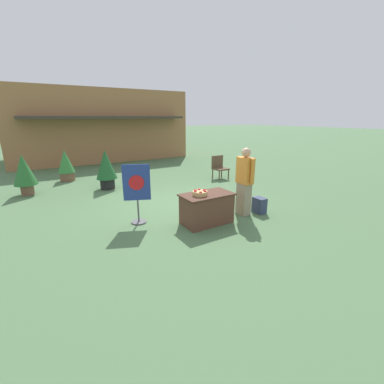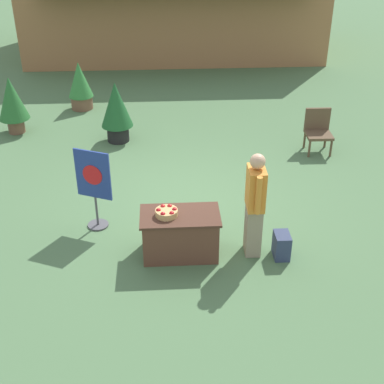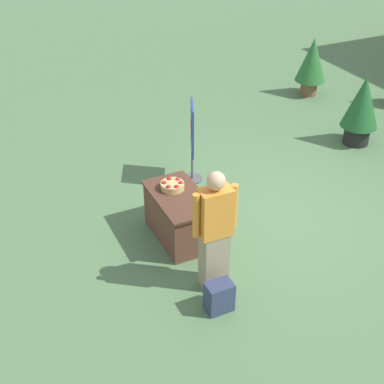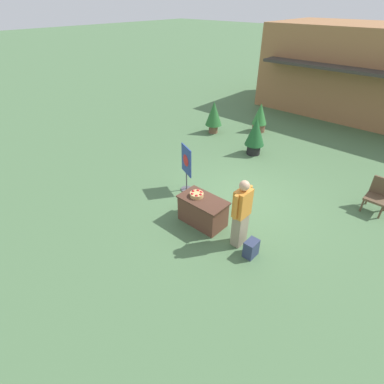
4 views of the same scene
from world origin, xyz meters
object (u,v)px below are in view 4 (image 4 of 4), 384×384
at_px(person_visitor, 241,213).
at_px(patio_chair, 379,194).
at_px(backpack, 251,248).
at_px(potted_plant_near_left, 214,115).
at_px(display_table, 203,211).
at_px(apple_basket, 197,194).
at_px(potted_plant_far_left, 255,134).
at_px(poster_board, 186,167).
at_px(potted_plant_far_right, 260,117).

relative_size(person_visitor, patio_chair, 1.87).
xyz_separation_m(backpack, potted_plant_near_left, (-5.30, 5.22, 0.57)).
distance_m(display_table, patio_chair, 4.84).
bearing_deg(display_table, backpack, -6.27).
height_order(backpack, potted_plant_near_left, potted_plant_near_left).
distance_m(apple_basket, backpack, 1.90).
xyz_separation_m(person_visitor, potted_plant_near_left, (-4.85, 5.07, -0.12)).
xyz_separation_m(display_table, backpack, (1.60, -0.18, -0.16)).
relative_size(person_visitor, potted_plant_near_left, 1.30).
bearing_deg(patio_chair, potted_plant_far_left, -98.70).
height_order(poster_board, potted_plant_far_left, poster_board).
bearing_deg(display_table, poster_board, 147.75).
height_order(display_table, poster_board, poster_board).
bearing_deg(potted_plant_far_right, display_table, -70.37).
bearing_deg(poster_board, apple_basket, 76.46).
height_order(apple_basket, person_visitor, person_visitor).
distance_m(patio_chair, potted_plant_far_left, 4.49).
height_order(apple_basket, patio_chair, patio_chair).
bearing_deg(poster_board, potted_plant_far_left, -159.15).
bearing_deg(backpack, apple_basket, 174.74).
bearing_deg(backpack, display_table, 173.73).
xyz_separation_m(apple_basket, poster_board, (-1.19, 0.89, 0.01)).
bearing_deg(potted_plant_near_left, poster_board, -61.08).
xyz_separation_m(apple_basket, patio_chair, (3.38, 3.66, -0.29)).
bearing_deg(potted_plant_far_left, potted_plant_far_right, 117.10).
bearing_deg(potted_plant_far_right, potted_plant_far_left, -62.90).
bearing_deg(potted_plant_far_right, patio_chair, -27.49).
bearing_deg(backpack, potted_plant_far_right, 120.38).
distance_m(backpack, poster_board, 3.23).
bearing_deg(person_visitor, potted_plant_near_left, -45.05).
relative_size(display_table, potted_plant_near_left, 0.92).
height_order(apple_basket, potted_plant_near_left, potted_plant_near_left).
bearing_deg(display_table, person_visitor, -1.22).
height_order(person_visitor, backpack, person_visitor).
bearing_deg(display_table, potted_plant_far_right, 109.63).
distance_m(poster_board, patio_chair, 5.35).
relative_size(person_visitor, backpack, 4.17).
xyz_separation_m(display_table, poster_board, (-1.40, 0.88, 0.43)).
bearing_deg(potted_plant_far_left, apple_basket, -76.71).
bearing_deg(potted_plant_far_left, backpack, -58.20).
bearing_deg(potted_plant_far_right, potted_plant_near_left, -133.37).
relative_size(potted_plant_near_left, potted_plant_far_right, 1.09).
relative_size(apple_basket, backpack, 0.83).
xyz_separation_m(patio_chair, potted_plant_far_right, (-5.49, 2.86, 0.14)).
bearing_deg(backpack, poster_board, 160.54).
relative_size(display_table, backpack, 2.96).
height_order(poster_board, potted_plant_far_right, poster_board).
height_order(display_table, potted_plant_far_right, potted_plant_far_right).
xyz_separation_m(display_table, apple_basket, (-0.21, -0.01, 0.42)).
bearing_deg(backpack, potted_plant_near_left, 135.40).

